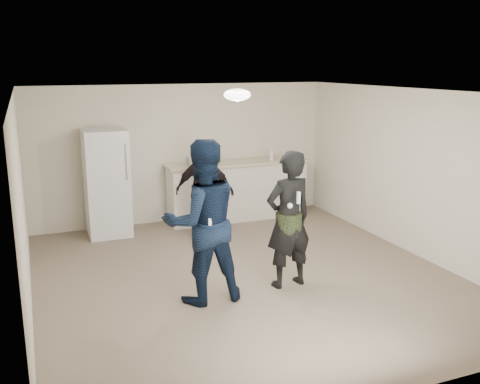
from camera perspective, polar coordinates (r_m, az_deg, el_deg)
name	(u,v)px	position (r m, az deg, el deg)	size (l,w,h in m)	color
floor	(245,276)	(7.45, 0.58, -8.97)	(6.00, 6.00, 0.00)	#6B5B4C
ceiling	(246,92)	(6.89, 0.63, 10.61)	(6.00, 6.00, 0.00)	silver
wall_back	(183,153)	(9.85, -6.08, 4.11)	(6.00, 6.00, 0.00)	beige
wall_front	(386,265)	(4.55, 15.27, -7.55)	(6.00, 6.00, 0.00)	beige
wall_left	(22,208)	(6.56, -22.21, -1.62)	(6.00, 6.00, 0.00)	beige
wall_right	(414,173)	(8.48, 18.06, 1.98)	(6.00, 6.00, 0.00)	beige
counter	(238,191)	(9.98, -0.25, 0.06)	(2.60, 0.56, 1.05)	silver
counter_top	(238,163)	(9.87, -0.26, 3.14)	(2.68, 0.64, 0.04)	beige
fridge	(107,183)	(9.24, -14.02, 0.94)	(0.70, 0.70, 1.80)	silver
fridge_handle	(126,162)	(8.85, -12.04, 3.14)	(0.02, 0.02, 0.60)	#B7B7BB
ceiling_dome	(237,95)	(7.17, -0.30, 10.33)	(0.36, 0.36, 0.16)	white
shaker	(187,162)	(9.40, -5.70, 3.20)	(0.08, 0.08, 0.17)	#BBBBC0
man	(202,222)	(6.43, -4.04, -3.21)	(0.97, 0.76, 2.00)	#0F2342
woman	(289,220)	(6.90, 5.21, -2.95)	(0.66, 0.43, 1.80)	black
camo_shorts	(289,223)	(6.91, 5.20, -3.35)	(0.34, 0.34, 0.28)	#2C3D1B
spectator	(205,192)	(8.71, -3.80, 0.01)	(0.96, 0.40, 1.64)	black
remote_man	(210,224)	(6.16, -3.25, -3.48)	(0.04, 0.04, 0.15)	white
nunchuk_man	(219,228)	(6.25, -2.28, -3.90)	(0.07, 0.07, 0.07)	white
remote_woman	(299,198)	(6.59, 6.26, -0.60)	(0.04, 0.04, 0.15)	white
nunchuk_woman	(290,206)	(6.60, 5.35, -1.47)	(0.07, 0.07, 0.07)	white
bottle_cluster	(218,158)	(9.68, -2.34, 3.68)	(1.54, 0.32, 0.27)	#154A1B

